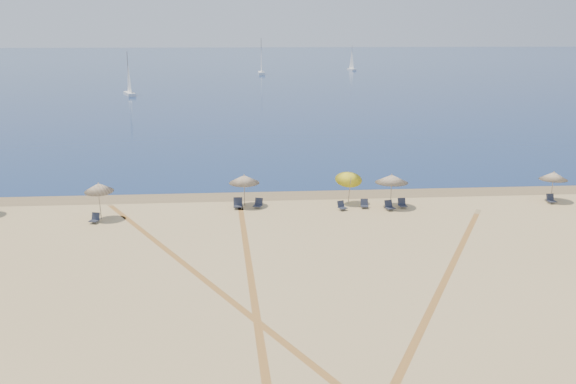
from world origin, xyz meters
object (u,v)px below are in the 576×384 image
object	(u,v)px
chair_8	(402,204)
sailboat_1	(129,82)
umbrella_2	(244,179)
chair_9	(551,199)
umbrella_3	(349,176)
chair_2	(95,219)
sailboat_0	(352,63)
chair_3	(238,204)
umbrella_4	(392,179)
umbrella_5	(554,176)
chair_5	(342,206)
umbrella_1	(99,187)
sailboat_2	(261,64)
chair_4	(258,204)
chair_7	(389,206)
chair_6	(364,204)

from	to	relation	value
chair_8	sailboat_1	bearing A→B (deg)	107.99
umbrella_2	chair_9	xyz separation A→B (m)	(21.79, -0.99, -1.66)
umbrella_3	chair_2	size ratio (longest dim) A/B	3.56
chair_8	sailboat_0	size ratio (longest dim) A/B	0.09
chair_3	chair_9	distance (m)	22.26
umbrella_4	umbrella_5	world-z (taller)	umbrella_4
chair_5	sailboat_0	xyz separation A→B (m)	(27.59, 147.36, 1.97)
chair_8	chair_2	bearing A→B (deg)	-179.26
umbrella_1	sailboat_2	xyz separation A→B (m)	(15.41, 132.78, 0.81)
umbrella_1	chair_4	size ratio (longest dim) A/B	3.16
umbrella_2	chair_5	bearing A→B (deg)	-12.48
sailboat_1	chair_7	bearing A→B (deg)	-87.70
chair_8	umbrella_4	bearing A→B (deg)	159.61
chair_7	chair_4	bearing A→B (deg)	155.74
umbrella_1	umbrella_3	distance (m)	16.85
umbrella_2	chair_2	bearing A→B (deg)	-162.32
umbrella_3	umbrella_2	bearing A→B (deg)	179.45
chair_3	chair_6	xyz separation A→B (m)	(8.75, -0.57, -0.06)
chair_4	chair_7	size ratio (longest dim) A/B	1.02
chair_4	umbrella_4	bearing A→B (deg)	16.87
umbrella_1	chair_8	xyz separation A→B (m)	(20.28, 1.09, -1.86)
umbrella_4	chair_6	world-z (taller)	umbrella_4
chair_4	sailboat_0	size ratio (longest dim) A/B	0.11
chair_2	umbrella_1	bearing A→B (deg)	88.13
sailboat_2	umbrella_4	bearing A→B (deg)	-88.72
chair_7	chair_9	world-z (taller)	chair_7
umbrella_2	chair_4	bearing A→B (deg)	-27.57
sailboat_0	chair_2	bearing A→B (deg)	-116.74
umbrella_4	chair_5	size ratio (longest dim) A/B	3.14
umbrella_5	chair_7	world-z (taller)	umbrella_5
umbrella_4	chair_7	bearing A→B (deg)	-109.97
umbrella_2	chair_3	size ratio (longest dim) A/B	3.08
sailboat_1	chair_9	bearing A→B (deg)	-80.30
chair_5	chair_7	xyz separation A→B (m)	(3.24, -0.30, 0.02)
chair_2	umbrella_4	bearing A→B (deg)	22.23
umbrella_1	sailboat_2	size ratio (longest dim) A/B	0.26
chair_6	sailboat_0	xyz separation A→B (m)	(25.94, 147.00, 1.97)
umbrella_5	chair_9	bearing A→B (deg)	-118.33
chair_5	sailboat_2	xyz separation A→B (m)	(-0.60, 131.92, 2.69)
umbrella_1	chair_5	xyz separation A→B (m)	(16.00, 0.87, -1.87)
sailboat_0	sailboat_1	distance (m)	88.79
chair_3	sailboat_2	bearing A→B (deg)	87.41
umbrella_2	chair_8	bearing A→B (deg)	-6.53
chair_2	chair_9	distance (m)	31.46
umbrella_2	sailboat_2	xyz separation A→B (m)	(6.04, 130.45, 1.01)
chair_3	sailboat_1	distance (m)	79.48
chair_5	chair_8	xyz separation A→B (m)	(4.28, 0.22, 0.01)
chair_7	sailboat_0	xyz separation A→B (m)	(24.34, 147.65, 1.95)
chair_2	chair_5	distance (m)	16.32
umbrella_3	chair_8	bearing A→B (deg)	-18.21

